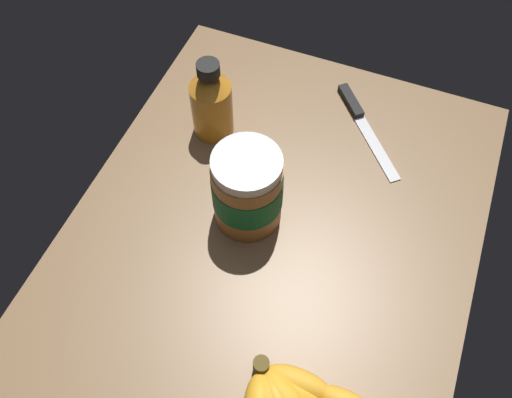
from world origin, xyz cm
name	(u,v)px	position (x,y,z in cm)	size (l,w,h in cm)	color
ground_plane	(268,247)	(0.00, 0.00, -2.36)	(74.53, 56.46, 4.73)	brown
peanut_butter_jar	(247,189)	(-2.87, -4.33, 6.41)	(9.79, 9.79, 13.02)	#9E602D
honey_bottle	(211,102)	(-15.63, -15.40, 6.31)	(6.39, 6.39, 13.97)	orange
butter_knife	(363,122)	(-25.37, 6.51, 0.46)	(16.36, 14.34, 1.20)	silver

